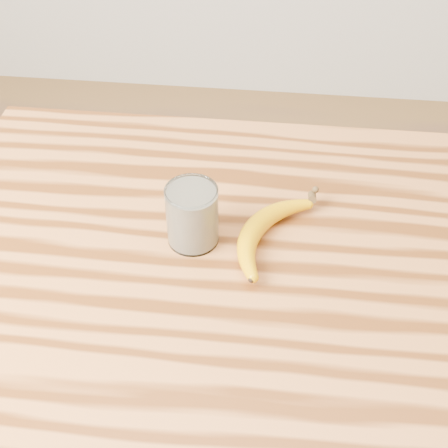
# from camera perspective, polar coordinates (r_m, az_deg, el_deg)

# --- Properties ---
(table) EXTENTS (1.20, 0.80, 0.90)m
(table) POSITION_cam_1_polar(r_m,az_deg,el_deg) (1.10, 4.70, -8.33)
(table) COLOR #B36A33
(table) RESTS_ON ground
(smoothie_glass) EXTENTS (0.09, 0.09, 0.11)m
(smoothie_glass) POSITION_cam_1_polar(r_m,az_deg,el_deg) (1.01, -2.92, 0.79)
(smoothie_glass) COLOR white
(smoothie_glass) RESTS_ON table
(banana) EXTENTS (0.22, 0.31, 0.04)m
(banana) POSITION_cam_1_polar(r_m,az_deg,el_deg) (1.04, 2.83, -0.31)
(banana) COLOR #D69200
(banana) RESTS_ON table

